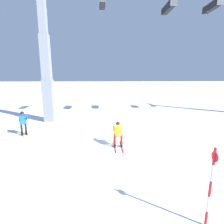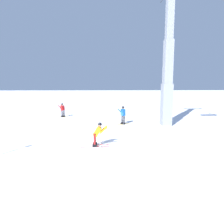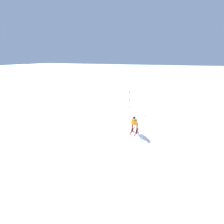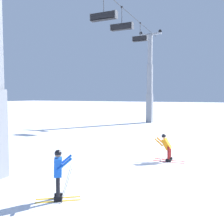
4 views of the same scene
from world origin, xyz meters
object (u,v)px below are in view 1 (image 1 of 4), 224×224
Objects in this scene: chairlift_seat_nearest at (102,2)px; trail_marker_pole at (210,186)px; skier_distant_downhill at (23,121)px; skier_carving_main at (118,132)px; chairlift_seat_middle at (212,6)px; lift_tower_near at (46,67)px; chairlift_seat_second at (168,7)px.

trail_marker_pole is at bearing -76.01° from chairlift_seat_nearest.
skier_carving_main is at bearing -18.88° from skier_distant_downhill.
lift_tower_near is at bearing -180.00° from chairlift_seat_middle.
lift_tower_near reaches higher than chairlift_seat_middle.
chairlift_seat_nearest is (-0.97, 6.36, 9.64)m from skier_carving_main.
skier_distant_downhill reaches higher than skier_carving_main.
lift_tower_near is at bearing 180.00° from chairlift_seat_second.
chairlift_seat_nearest is 15.67m from trail_marker_pole.
chairlift_seat_middle reaches higher than trail_marker_pole.
chairlift_seat_middle is 0.94× the size of trail_marker_pole.
chairlift_seat_middle is 1.25× the size of skier_distant_downhill.
lift_tower_near is 15.25m from trail_marker_pole.
lift_tower_near is at bearing 123.64° from trail_marker_pole.
trail_marker_pole is 1.34× the size of skier_distant_downhill.
lift_tower_near reaches higher than chairlift_seat_second.
lift_tower_near reaches higher than chairlift_seat_nearest.
lift_tower_near is 15.77m from chairlift_seat_middle.
skier_carving_main is at bearing -127.27° from chairlift_seat_second.
chairlift_seat_second is at bearing -0.00° from chairlift_seat_nearest.
trail_marker_pole is at bearing -118.52° from chairlift_seat_middle.
chairlift_seat_middle reaches higher than skier_carving_main.
chairlift_seat_nearest and chairlift_seat_middle have the same top height.
trail_marker_pole is at bearing -56.36° from lift_tower_near.
trail_marker_pole is at bearing -42.98° from skier_distant_downhill.
trail_marker_pole is (3.06, -12.30, -9.21)m from chairlift_seat_nearest.
skier_carving_main is 0.74× the size of chairlift_seat_second.
lift_tower_near is 5.10× the size of trail_marker_pole.
chairlift_seat_nearest reaches higher than skier_carving_main.
skier_carving_main is 0.97× the size of skier_distant_downhill.
skier_carving_main is 11.59m from chairlift_seat_nearest.
lift_tower_near is 5.91× the size of chairlift_seat_nearest.
skier_distant_downhill is at bearing -99.33° from lift_tower_near.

